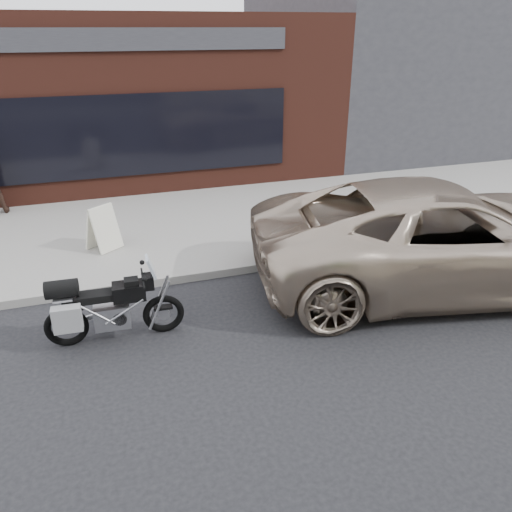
% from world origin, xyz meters
% --- Properties ---
extents(ground, '(120.00, 120.00, 0.00)m').
position_xyz_m(ground, '(0.00, 0.00, 0.00)').
color(ground, black).
rests_on(ground, ground).
extents(near_sidewalk, '(44.00, 6.00, 0.15)m').
position_xyz_m(near_sidewalk, '(0.00, 7.00, 0.07)').
color(near_sidewalk, gray).
rests_on(near_sidewalk, ground).
extents(storefront, '(14.00, 10.07, 4.50)m').
position_xyz_m(storefront, '(-2.00, 13.98, 2.25)').
color(storefront, '#51241A').
rests_on(storefront, ground).
extents(neighbour_building, '(10.00, 10.00, 6.00)m').
position_xyz_m(neighbour_building, '(10.00, 14.00, 3.00)').
color(neighbour_building, '#2D2D32').
rests_on(neighbour_building, ground).
extents(motorcycle, '(1.98, 0.64, 1.25)m').
position_xyz_m(motorcycle, '(-2.13, 2.59, 0.54)').
color(motorcycle, black).
rests_on(motorcycle, ground).
extents(minivan, '(6.99, 4.27, 1.81)m').
position_xyz_m(minivan, '(3.50, 2.60, 0.91)').
color(minivan, '#B9A590').
rests_on(minivan, ground).
extents(sandwich_sign, '(0.74, 0.73, 0.88)m').
position_xyz_m(sandwich_sign, '(-2.02, 5.70, 0.59)').
color(sandwich_sign, white).
rests_on(sandwich_sign, near_sidewalk).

